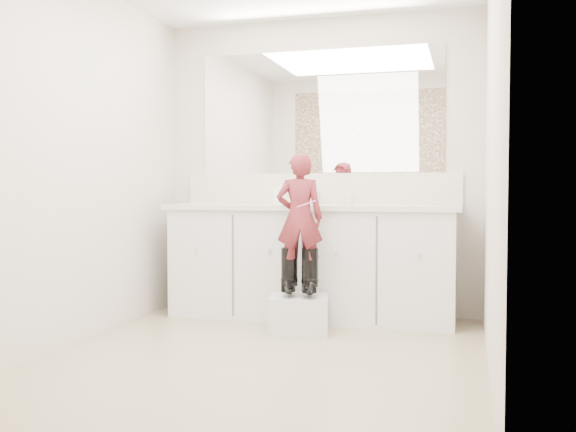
% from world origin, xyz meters
% --- Properties ---
extents(floor, '(3.00, 3.00, 0.00)m').
position_xyz_m(floor, '(0.00, 0.00, 0.00)').
color(floor, '#7E7253').
rests_on(floor, ground).
extents(wall_back, '(2.60, 0.00, 2.60)m').
position_xyz_m(wall_back, '(0.00, 1.50, 1.20)').
color(wall_back, beige).
rests_on(wall_back, floor).
extents(wall_front, '(2.60, 0.00, 2.60)m').
position_xyz_m(wall_front, '(0.00, -1.50, 1.20)').
color(wall_front, beige).
rests_on(wall_front, floor).
extents(wall_left, '(0.00, 3.00, 3.00)m').
position_xyz_m(wall_left, '(-1.30, 0.00, 1.20)').
color(wall_left, beige).
rests_on(wall_left, floor).
extents(wall_right, '(0.00, 3.00, 3.00)m').
position_xyz_m(wall_right, '(1.30, 0.00, 1.20)').
color(wall_right, beige).
rests_on(wall_right, floor).
extents(vanity_cabinet, '(2.20, 0.55, 0.85)m').
position_xyz_m(vanity_cabinet, '(0.00, 1.23, 0.42)').
color(vanity_cabinet, silver).
rests_on(vanity_cabinet, floor).
extents(countertop, '(2.28, 0.58, 0.04)m').
position_xyz_m(countertop, '(0.00, 1.21, 0.87)').
color(countertop, beige).
rests_on(countertop, vanity_cabinet).
extents(backsplash, '(2.28, 0.03, 0.25)m').
position_xyz_m(backsplash, '(0.00, 1.49, 1.02)').
color(backsplash, beige).
rests_on(backsplash, countertop).
extents(mirror, '(2.00, 0.02, 1.00)m').
position_xyz_m(mirror, '(0.00, 1.49, 1.64)').
color(mirror, white).
rests_on(mirror, wall_back).
extents(dot_panel, '(2.00, 0.01, 1.20)m').
position_xyz_m(dot_panel, '(0.00, -1.49, 1.65)').
color(dot_panel, '#472819').
rests_on(dot_panel, wall_front).
extents(faucet, '(0.08, 0.08, 0.10)m').
position_xyz_m(faucet, '(0.00, 1.38, 0.94)').
color(faucet, silver).
rests_on(faucet, countertop).
extents(cup, '(0.13, 0.13, 0.09)m').
position_xyz_m(cup, '(0.30, 1.25, 0.94)').
color(cup, beige).
rests_on(cup, countertop).
extents(soap_bottle, '(0.10, 0.10, 0.19)m').
position_xyz_m(soap_bottle, '(-0.24, 1.20, 0.99)').
color(soap_bottle, white).
rests_on(soap_bottle, countertop).
extents(step_stool, '(0.47, 0.42, 0.26)m').
position_xyz_m(step_stool, '(0.04, 0.70, 0.13)').
color(step_stool, silver).
rests_on(step_stool, floor).
extents(boot_left, '(0.17, 0.25, 0.34)m').
position_xyz_m(boot_left, '(-0.04, 0.72, 0.43)').
color(boot_left, black).
rests_on(boot_left, step_stool).
extents(boot_right, '(0.17, 0.25, 0.34)m').
position_xyz_m(boot_right, '(0.11, 0.72, 0.43)').
color(boot_right, black).
rests_on(boot_right, step_stool).
extents(toddler, '(0.37, 0.28, 0.90)m').
position_xyz_m(toddler, '(0.04, 0.72, 0.81)').
color(toddler, '#B33740').
rests_on(toddler, step_stool).
extents(toothbrush, '(0.14, 0.04, 0.06)m').
position_xyz_m(toothbrush, '(0.11, 0.64, 0.91)').
color(toothbrush, '#D25192').
rests_on(toothbrush, toddler).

